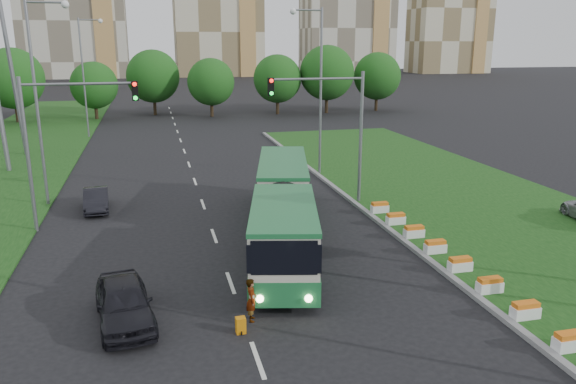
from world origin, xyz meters
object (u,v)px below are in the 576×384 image
object	(u,v)px
pedestrian	(252,300)
car_left_far	(96,200)
articulated_bus	(280,206)
shopping_trolley	(241,325)
traffic_mast_median	(336,117)
car_left_near	(124,302)
traffic_mast_left	(59,129)

from	to	relation	value
pedestrian	car_left_far	bearing A→B (deg)	31.78
articulated_bus	car_left_far	size ratio (longest dim) A/B	4.33
car_left_far	shopping_trolley	bearing A→B (deg)	-74.17
traffic_mast_median	articulated_bus	xyz separation A→B (m)	(-4.59, -5.24, -3.64)
shopping_trolley	traffic_mast_median	bearing A→B (deg)	57.99
car_left_near	car_left_far	xyz separation A→B (m)	(-2.12, 14.75, -0.13)
articulated_bus	shopping_trolley	world-z (taller)	articulated_bus
shopping_trolley	traffic_mast_left	bearing A→B (deg)	115.84
traffic_mast_left	car_left_near	bearing A→B (deg)	-74.11
car_left_near	traffic_mast_median	bearing A→B (deg)	38.75
traffic_mast_left	car_left_near	world-z (taller)	traffic_mast_left
pedestrian	shopping_trolley	world-z (taller)	pedestrian
traffic_mast_left	traffic_mast_median	bearing A→B (deg)	3.77
shopping_trolley	car_left_near	bearing A→B (deg)	153.66
traffic_mast_median	car_left_far	xyz separation A→B (m)	(-14.01, 2.26, -4.70)
shopping_trolley	pedestrian	bearing A→B (deg)	54.17
car_left_near	car_left_far	world-z (taller)	car_left_near
articulated_bus	traffic_mast_left	bearing A→B (deg)	171.22
traffic_mast_median	traffic_mast_left	xyz separation A→B (m)	(-15.16, -1.00, 0.00)
traffic_mast_median	pedestrian	xyz separation A→B (m)	(-7.49, -13.40, -4.55)
traffic_mast_median	articulated_bus	world-z (taller)	traffic_mast_median
car_left_far	pedestrian	world-z (taller)	pedestrian
traffic_mast_left	shopping_trolley	bearing A→B (deg)	-61.61
traffic_mast_left	shopping_trolley	distance (m)	15.84
traffic_mast_left	car_left_near	size ratio (longest dim) A/B	1.75
articulated_bus	car_left_far	distance (m)	12.08
traffic_mast_median	shopping_trolley	bearing A→B (deg)	-119.46
car_left_near	shopping_trolley	size ratio (longest dim) A/B	8.00
traffic_mast_left	articulated_bus	bearing A→B (deg)	-21.85
traffic_mast_left	car_left_near	xyz separation A→B (m)	(3.27, -11.50, -4.57)
car_left_far	pedestrian	distance (m)	16.95
articulated_bus	car_left_near	bearing A→B (deg)	-122.04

